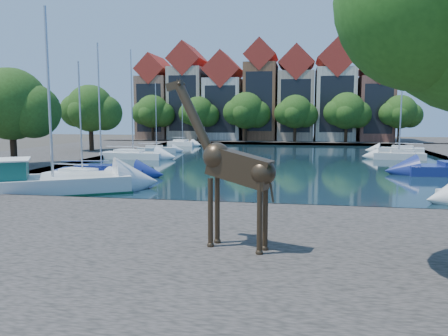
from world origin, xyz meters
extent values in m
plane|color=#38332B|center=(0.00, 0.00, 0.00)|extent=(160.00, 160.00, 0.00)
cube|color=black|center=(0.00, 24.00, 0.04)|extent=(38.00, 50.00, 0.08)
cube|color=#514A46|center=(0.00, -7.00, 0.25)|extent=(50.00, 14.00, 0.50)
cube|color=#514A46|center=(0.00, 56.00, 0.25)|extent=(60.00, 16.00, 0.50)
cube|color=#514A46|center=(-25.00, 24.00, 0.25)|extent=(14.00, 52.00, 0.50)
cube|color=#8A614B|center=(-23.00, 56.00, 6.00)|extent=(5.39, 9.00, 11.00)
cube|color=#A33120|center=(-23.00, 56.00, 12.71)|extent=(5.44, 9.18, 5.44)
cube|color=black|center=(-23.00, 51.52, 6.00)|extent=(4.40, 0.05, 8.25)
cube|color=tan|center=(-17.00, 56.00, 6.75)|extent=(5.88, 9.00, 12.50)
cube|color=#A33120|center=(-17.00, 56.00, 14.32)|extent=(5.94, 9.18, 5.94)
cube|color=black|center=(-17.00, 51.52, 6.75)|extent=(4.80, 0.05, 9.38)
cube|color=beige|center=(-10.50, 56.00, 5.75)|extent=(6.37, 9.00, 10.50)
cube|color=#A33120|center=(-10.50, 56.00, 12.43)|extent=(6.43, 9.18, 6.43)
cube|color=black|center=(-10.50, 51.52, 5.75)|extent=(5.20, 0.05, 7.88)
cube|color=brown|center=(-4.00, 56.00, 7.00)|extent=(5.39, 9.00, 13.00)
cube|color=#A33120|center=(-4.00, 56.00, 14.71)|extent=(5.44, 9.18, 5.44)
cube|color=black|center=(-4.00, 51.52, 7.00)|extent=(4.40, 0.05, 9.75)
cube|color=tan|center=(2.00, 56.00, 6.25)|extent=(5.88, 9.00, 11.50)
cube|color=#A33120|center=(2.00, 56.00, 13.32)|extent=(5.94, 9.18, 5.94)
cube|color=black|center=(2.00, 51.52, 6.25)|extent=(4.80, 0.05, 8.62)
cube|color=beige|center=(8.50, 56.00, 6.50)|extent=(6.37, 9.00, 12.00)
cube|color=#A33120|center=(8.50, 56.00, 13.93)|extent=(6.43, 9.18, 6.43)
cube|color=black|center=(8.50, 51.52, 6.50)|extent=(5.20, 0.05, 9.00)
cube|color=brown|center=(15.00, 56.00, 5.75)|extent=(5.39, 9.00, 10.50)
cube|color=#A33120|center=(15.00, 56.00, 12.21)|extent=(5.44, 9.18, 5.44)
cube|color=black|center=(15.00, 51.52, 5.75)|extent=(4.40, 0.05, 7.88)
cylinder|color=#332114|center=(-22.00, 50.50, 2.10)|extent=(0.50, 0.50, 3.20)
sphere|color=#203C11|center=(-22.00, 50.50, 5.38)|extent=(5.60, 5.60, 5.60)
sphere|color=#203C11|center=(-20.32, 50.80, 4.82)|extent=(4.20, 4.20, 4.20)
sphere|color=#203C11|center=(-23.54, 50.10, 5.10)|extent=(3.92, 3.92, 3.92)
cylinder|color=#332114|center=(-14.00, 50.50, 2.10)|extent=(0.50, 0.50, 3.20)
sphere|color=#203C11|center=(-14.00, 50.50, 5.26)|extent=(5.20, 5.20, 5.20)
sphere|color=#203C11|center=(-12.44, 50.80, 4.74)|extent=(3.90, 3.90, 3.90)
sphere|color=#203C11|center=(-15.43, 50.10, 5.00)|extent=(3.64, 3.64, 3.64)
cylinder|color=#332114|center=(-6.00, 50.50, 2.10)|extent=(0.50, 0.50, 3.20)
sphere|color=#203C11|center=(-6.00, 50.50, 5.50)|extent=(6.00, 6.00, 6.00)
sphere|color=#203C11|center=(-4.20, 50.80, 4.90)|extent=(4.50, 4.50, 4.50)
sphere|color=#203C11|center=(-7.65, 50.10, 5.20)|extent=(4.20, 4.20, 4.20)
cylinder|color=#332114|center=(2.00, 50.50, 2.10)|extent=(0.50, 0.50, 3.20)
sphere|color=#203C11|center=(2.00, 50.50, 5.32)|extent=(5.40, 5.40, 5.40)
sphere|color=#203C11|center=(3.62, 50.80, 4.78)|extent=(4.05, 4.05, 4.05)
sphere|color=#203C11|center=(0.51, 50.10, 5.05)|extent=(3.78, 3.78, 3.78)
cylinder|color=#332114|center=(10.00, 50.50, 2.10)|extent=(0.50, 0.50, 3.20)
sphere|color=#203C11|center=(10.00, 50.50, 5.44)|extent=(5.80, 5.80, 5.80)
sphere|color=#203C11|center=(11.74, 50.80, 4.86)|extent=(4.35, 4.35, 4.35)
sphere|color=#203C11|center=(8.40, 50.10, 5.15)|extent=(4.06, 4.06, 4.06)
cylinder|color=#332114|center=(18.00, 50.50, 2.10)|extent=(0.50, 0.50, 3.20)
sphere|color=#203C11|center=(18.00, 50.50, 5.26)|extent=(5.20, 5.20, 5.20)
sphere|color=#203C11|center=(19.56, 50.80, 4.74)|extent=(3.90, 3.90, 3.90)
sphere|color=#203C11|center=(16.57, 50.10, 5.00)|extent=(3.64, 3.64, 3.64)
cylinder|color=#332114|center=(-21.00, 12.00, 2.20)|extent=(0.54, 0.54, 3.40)
sphere|color=#203C11|center=(-21.00, 12.00, 5.70)|extent=(6.00, 6.00, 6.00)
sphere|color=#203C11|center=(-19.20, 12.30, 5.10)|extent=(4.50, 4.50, 4.50)
cylinder|color=#332114|center=(-22.00, 28.00, 2.20)|extent=(0.54, 0.54, 3.40)
sphere|color=#203C11|center=(-22.00, 28.00, 5.58)|extent=(5.60, 5.60, 5.60)
sphere|color=#203C11|center=(-20.32, 28.30, 5.02)|extent=(4.20, 4.20, 4.20)
sphere|color=#203C11|center=(-23.54, 27.60, 5.30)|extent=(3.92, 3.92, 3.92)
cylinder|color=#37291B|center=(-0.07, -7.46, 1.63)|extent=(0.17, 0.17, 2.27)
cylinder|color=#37291B|center=(0.07, -7.01, 1.63)|extent=(0.17, 0.17, 2.27)
cylinder|color=#37291B|center=(1.58, -7.97, 1.63)|extent=(0.17, 0.17, 2.27)
cylinder|color=#37291B|center=(1.72, -7.52, 1.63)|extent=(0.17, 0.17, 2.27)
cube|color=#37291B|center=(0.88, -7.50, 3.15)|extent=(2.27, 1.22, 1.32)
cylinder|color=#37291B|center=(-0.66, -7.03, 4.62)|extent=(1.48, 0.74, 2.34)
cube|color=#37291B|center=(-1.40, -6.80, 5.77)|extent=(0.66, 0.37, 0.36)
cube|color=silver|center=(-13.00, 2.00, 0.73)|extent=(11.68, 8.88, 1.29)
cylinder|color=#B2B2B7|center=(-11.83, 2.70, 6.05)|extent=(0.16, 0.16, 9.95)
cube|color=white|center=(-12.32, 7.27, 0.51)|extent=(5.77, 2.85, 0.85)
cube|color=white|center=(-12.32, 7.27, 0.79)|extent=(2.61, 1.75, 0.47)
cylinder|color=#B2B2B7|center=(-12.32, 7.27, 4.59)|extent=(0.11, 0.11, 7.70)
cube|color=navy|center=(-12.00, 9.61, 0.52)|extent=(6.85, 3.19, 0.87)
cube|color=navy|center=(-12.00, 9.61, 0.81)|extent=(3.08, 2.00, 0.48)
cylinder|color=#B2B2B7|center=(-12.00, 9.61, 5.40)|extent=(0.12, 0.12, 9.29)
cube|color=white|center=(-15.00, 23.61, 0.53)|extent=(6.94, 2.73, 0.91)
cube|color=white|center=(-15.00, 23.61, 0.84)|extent=(3.07, 1.82, 0.50)
cylinder|color=#B2B2B7|center=(-15.00, 23.61, 6.21)|extent=(0.12, 0.12, 10.85)
cube|color=white|center=(-15.00, 31.56, 0.48)|extent=(5.11, 2.91, 0.81)
cube|color=white|center=(-15.00, 31.56, 0.75)|extent=(2.35, 1.70, 0.45)
cylinder|color=#B2B2B7|center=(-15.00, 31.56, 4.73)|extent=(0.11, 0.11, 8.04)
cube|color=white|center=(-15.00, 44.00, 0.50)|extent=(5.04, 3.29, 0.85)
cube|color=white|center=(-15.00, 44.00, 0.79)|extent=(2.36, 1.85, 0.47)
cylinder|color=#B2B2B7|center=(-15.00, 44.00, 4.57)|extent=(0.11, 0.11, 7.65)
cube|color=silver|center=(13.23, 27.75, 0.53)|extent=(5.36, 2.18, 0.91)
cube|color=silver|center=(13.23, 27.75, 0.84)|extent=(2.38, 1.44, 0.50)
cylinder|color=#B2B2B7|center=(13.23, 27.75, 4.87)|extent=(0.12, 0.12, 8.16)
cube|color=silver|center=(15.00, 35.77, 0.51)|extent=(6.00, 3.32, 0.86)
cube|color=silver|center=(15.00, 35.77, 0.80)|extent=(2.75, 1.96, 0.48)
cylinder|color=#B2B2B7|center=(15.00, 35.77, 4.18)|extent=(0.11, 0.11, 6.87)
camera|label=1|loc=(2.74, -21.12, 4.81)|focal=35.00mm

